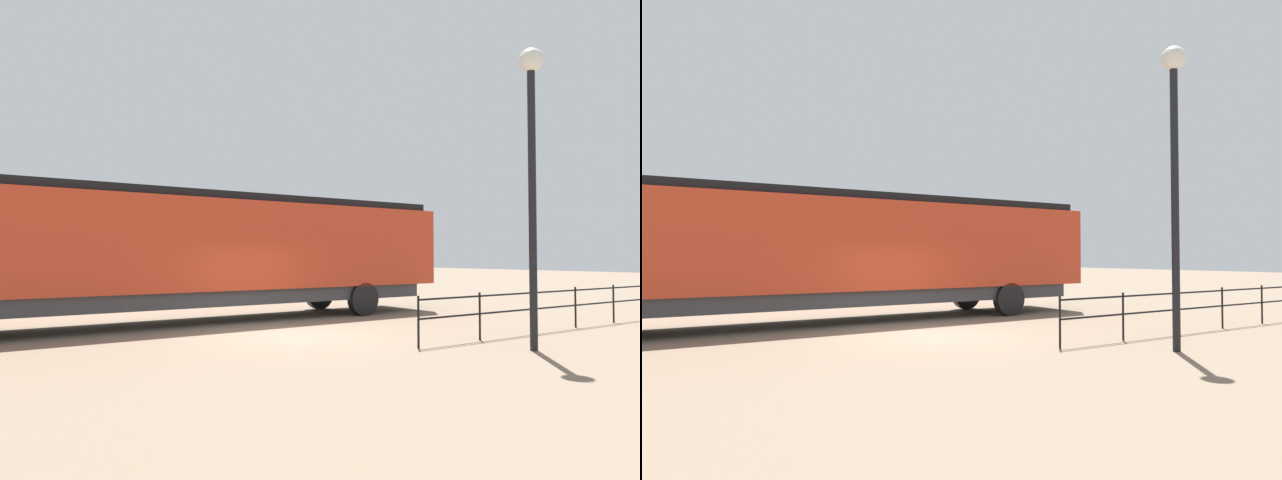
{
  "view_description": "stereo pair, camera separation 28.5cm",
  "coord_description": "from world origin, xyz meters",
  "views": [
    {
      "loc": [
        11.72,
        -6.86,
        1.99
      ],
      "look_at": [
        1.31,
        0.05,
        2.36
      ],
      "focal_mm": 30.23,
      "sensor_mm": 36.0,
      "label": 1
    },
    {
      "loc": [
        11.88,
        -6.63,
        1.99
      ],
      "look_at": [
        1.31,
        0.05,
        2.36
      ],
      "focal_mm": 30.23,
      "sensor_mm": 36.0,
      "label": 2
    }
  ],
  "objects": [
    {
      "name": "lamp_post",
      "position": [
        4.74,
        3.18,
        4.47
      ],
      "size": [
        0.51,
        0.51,
        6.43
      ],
      "color": "black",
      "rests_on": "ground_plane"
    },
    {
      "name": "ground_plane",
      "position": [
        0.0,
        0.0,
        0.0
      ],
      "size": [
        120.0,
        120.0,
        0.0
      ],
      "primitive_type": "plane",
      "color": "#84705B"
    },
    {
      "name": "locomotive",
      "position": [
        -3.83,
        -0.85,
        2.19
      ],
      "size": [
        2.96,
        17.55,
        3.86
      ],
      "color": "red",
      "rests_on": "ground_plane"
    },
    {
      "name": "platform_fence",
      "position": [
        3.16,
        6.34,
        0.74
      ],
      "size": [
        0.05,
        9.99,
        1.13
      ],
      "color": "black",
      "rests_on": "ground_plane"
    }
  ]
}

